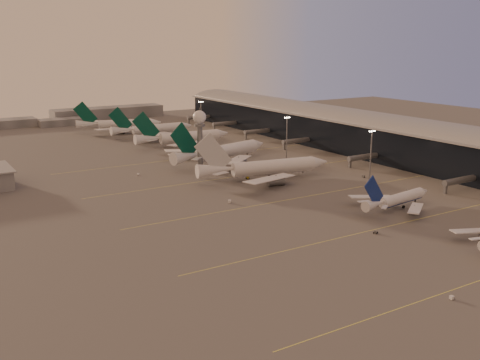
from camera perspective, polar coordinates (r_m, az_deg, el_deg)
ground at (r=180.24m, az=12.70°, el=-6.56°), size 700.00×700.00×0.00m
taxiway_markings at (r=238.90m, az=8.52°, el=-1.26°), size 180.00×185.25×0.02m
terminal at (r=327.40m, az=12.96°, el=4.55°), size 57.00×362.00×23.04m
radar_tower at (r=273.04m, az=-4.12°, el=5.26°), size 6.40×6.40×31.10m
mast_b at (r=251.66m, az=13.15°, el=2.52°), size 3.60×0.56×25.00m
mast_c at (r=289.47m, az=4.77°, el=4.30°), size 3.60×0.56×25.00m
mast_d at (r=363.97m, az=-3.97°, el=6.30°), size 3.60×0.56×25.00m
distant_horizon at (r=464.63m, az=-16.28°, el=6.22°), size 165.00×37.50×9.00m
narrowbody_mid at (r=220.85m, az=15.70°, el=-2.06°), size 39.72×31.52×15.56m
widebody_white at (r=258.24m, az=2.59°, el=0.96°), size 65.79×52.29×23.30m
greentail_a at (r=294.04m, az=-1.87°, el=2.62°), size 65.02×51.87×24.08m
greentail_b at (r=342.30m, az=-5.74°, el=4.13°), size 62.03×50.01×22.52m
greentail_c at (r=379.15m, az=-8.83°, el=4.96°), size 58.45×47.24×21.24m
greentail_d at (r=405.25m, az=-12.13°, el=5.40°), size 58.33×46.45×21.74m
gsv_truck_a at (r=150.98m, az=20.81°, el=-10.90°), size 4.92×1.94×1.98m
gsv_tug_mid at (r=191.97m, az=13.62°, el=-5.19°), size 3.11×3.50×0.86m
gsv_truck_b at (r=246.94m, az=16.80°, el=-0.92°), size 6.17×3.83×2.35m
gsv_truck_c at (r=221.39m, az=-1.06°, el=-2.00°), size 5.14×6.05×2.39m
gsv_catering_b at (r=267.68m, az=12.48°, el=0.72°), size 5.85×3.15×4.62m
gsv_tug_far at (r=259.54m, az=0.77°, el=0.24°), size 2.84×3.83×0.98m
gsv_truck_d at (r=270.26m, az=-10.32°, el=0.68°), size 2.58×5.38×2.09m
gsv_tug_hangar at (r=322.06m, az=-1.06°, el=2.95°), size 4.07×3.08×1.03m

